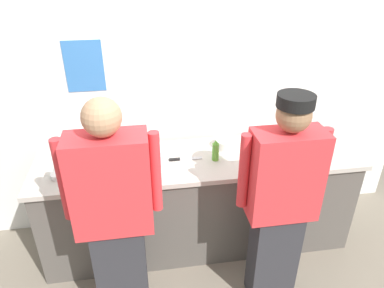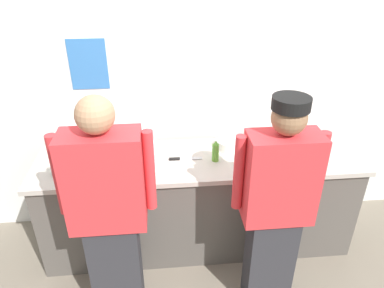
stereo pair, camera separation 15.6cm
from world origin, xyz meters
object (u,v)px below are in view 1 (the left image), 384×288
(squeeze_bottle_primary, at_px, (216,150))
(ramekin_yellow_sauce, at_px, (316,138))
(mixing_bowl_steel, at_px, (145,156))
(ramekin_red_sauce, at_px, (102,152))
(chef_near_left, at_px, (115,216))
(chefs_knife, at_px, (183,159))
(chef_center, at_px, (281,202))
(ramekin_orange_sauce, at_px, (252,161))
(plate_stack_front, at_px, (227,143))
(sheet_tray, at_px, (281,151))
(deli_cup, at_px, (133,171))
(ramekin_green_sauce, at_px, (57,175))

(squeeze_bottle_primary, relative_size, ramekin_yellow_sauce, 2.25)
(mixing_bowl_steel, bearing_deg, ramekin_red_sauce, 151.54)
(chef_near_left, xyz_separation_m, chefs_knife, (0.53, 0.65, -0.01))
(chef_near_left, distance_m, chef_center, 1.13)
(mixing_bowl_steel, height_order, ramekin_yellow_sauce, mixing_bowl_steel)
(ramekin_orange_sauce, bearing_deg, mixing_bowl_steel, 169.80)
(chef_center, xyz_separation_m, mixing_bowl_steel, (-0.90, 0.66, 0.07))
(plate_stack_front, relative_size, sheet_tray, 0.47)
(sheet_tray, height_order, deli_cup, deli_cup)
(chef_center, xyz_separation_m, ramekin_orange_sauce, (-0.05, 0.51, 0.03))
(ramekin_yellow_sauce, xyz_separation_m, deli_cup, (-1.64, -0.34, 0.03))
(sheet_tray, relative_size, deli_cup, 4.19)
(chefs_knife, bearing_deg, ramekin_green_sauce, -173.52)
(sheet_tray, distance_m, ramekin_orange_sauce, 0.33)
(sheet_tray, distance_m, deli_cup, 1.27)
(ramekin_red_sauce, bearing_deg, squeeze_bottle_primary, -14.72)
(plate_stack_front, distance_m, ramekin_orange_sauce, 0.32)
(chef_center, bearing_deg, chefs_knife, 132.14)
(chef_near_left, height_order, deli_cup, chef_near_left)
(chef_near_left, distance_m, ramekin_orange_sauce, 1.19)
(ramekin_orange_sauce, xyz_separation_m, chefs_knife, (-0.55, 0.15, -0.02))
(mixing_bowl_steel, xyz_separation_m, sheet_tray, (1.15, -0.01, -0.05))
(squeeze_bottle_primary, bearing_deg, ramekin_yellow_sauce, 11.11)
(ramekin_orange_sauce, relative_size, chefs_knife, 0.35)
(squeeze_bottle_primary, height_order, ramekin_orange_sauce, squeeze_bottle_primary)
(ramekin_orange_sauce, distance_m, chefs_knife, 0.57)
(squeeze_bottle_primary, height_order, ramekin_yellow_sauce, squeeze_bottle_primary)
(chef_near_left, distance_m, deli_cup, 0.47)
(chefs_knife, bearing_deg, chef_center, -47.86)
(squeeze_bottle_primary, bearing_deg, chef_center, -61.76)
(sheet_tray, distance_m, squeeze_bottle_primary, 0.59)
(deli_cup, bearing_deg, squeeze_bottle_primary, 12.87)
(sheet_tray, relative_size, ramekin_red_sauce, 5.35)
(sheet_tray, relative_size, chefs_knife, 1.61)
(ramekin_red_sauce, relative_size, chefs_knife, 0.30)
(ramekin_red_sauce, bearing_deg, chef_center, -34.30)
(chef_near_left, distance_m, ramekin_green_sauce, 0.70)
(chef_center, distance_m, plate_stack_front, 0.82)
(chef_near_left, distance_m, sheet_tray, 1.52)
(plate_stack_front, height_order, mixing_bowl_steel, mixing_bowl_steel)
(ramekin_red_sauce, bearing_deg, deli_cup, -57.10)
(sheet_tray, xyz_separation_m, ramekin_yellow_sauce, (0.39, 0.15, 0.01))
(ramekin_orange_sauce, bearing_deg, ramekin_red_sauce, 164.01)
(mixing_bowl_steel, height_order, deli_cup, mixing_bowl_steel)
(plate_stack_front, height_order, ramekin_red_sauce, plate_stack_front)
(ramekin_orange_sauce, xyz_separation_m, ramekin_red_sauce, (-1.21, 0.35, -0.00))
(mixing_bowl_steel, distance_m, ramekin_orange_sauce, 0.87)
(chef_center, bearing_deg, chef_near_left, 179.71)
(chef_center, height_order, ramekin_red_sauce, chef_center)
(mixing_bowl_steel, height_order, squeeze_bottle_primary, squeeze_bottle_primary)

